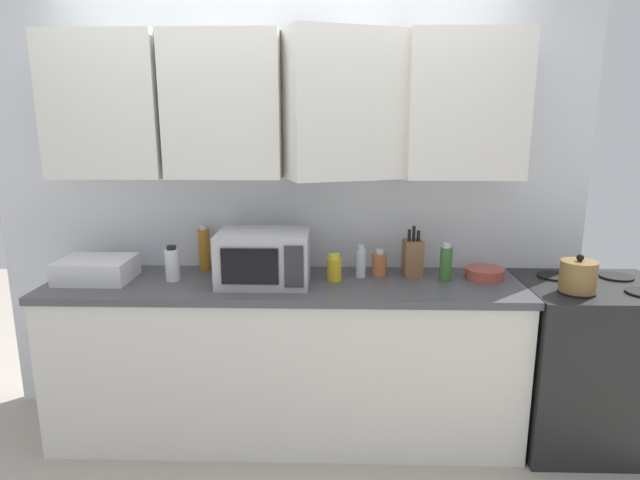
# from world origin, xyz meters

# --- Properties ---
(wall_back_with_cabinets) EXTENTS (3.43, 0.52, 2.60)m
(wall_back_with_cabinets) POSITION_xyz_m (0.00, -0.07, 1.58)
(wall_back_with_cabinets) COLOR white
(wall_back_with_cabinets) RESTS_ON ground_plane
(counter_run) EXTENTS (2.56, 0.63, 0.90)m
(counter_run) POSITION_xyz_m (0.00, -0.30, 0.45)
(counter_run) COLOR white
(counter_run) RESTS_ON ground_plane
(stove_range) EXTENTS (0.76, 0.64, 0.91)m
(stove_range) POSITION_xyz_m (1.66, -0.32, 0.45)
(stove_range) COLOR black
(stove_range) RESTS_ON ground_plane
(kettle) EXTENTS (0.18, 0.18, 0.19)m
(kettle) POSITION_xyz_m (1.49, -0.46, 0.99)
(kettle) COLOR olive
(kettle) RESTS_ON stove_range
(microwave) EXTENTS (0.48, 0.37, 0.28)m
(microwave) POSITION_xyz_m (-0.10, -0.32, 1.04)
(microwave) COLOR #B7B7BC
(microwave) RESTS_ON counter_run
(dish_rack) EXTENTS (0.38, 0.30, 0.12)m
(dish_rack) POSITION_xyz_m (-1.02, -0.30, 0.96)
(dish_rack) COLOR silver
(dish_rack) RESTS_ON counter_run
(knife_block) EXTENTS (0.11, 0.13, 0.29)m
(knife_block) POSITION_xyz_m (0.71, -0.17, 1.00)
(knife_block) COLOR brown
(knife_block) RESTS_ON counter_run
(bottle_spice_jar) EXTENTS (0.08, 0.08, 0.15)m
(bottle_spice_jar) POSITION_xyz_m (0.52, -0.17, 0.97)
(bottle_spice_jar) COLOR #BC6638
(bottle_spice_jar) RESTS_ON counter_run
(bottle_amber_vinegar) EXTENTS (0.06, 0.06, 0.27)m
(bottle_amber_vinegar) POSITION_xyz_m (-0.48, -0.08, 1.03)
(bottle_amber_vinegar) COLOR #AD701E
(bottle_amber_vinegar) RESTS_ON counter_run
(bottle_clear_tall) EXTENTS (0.06, 0.06, 0.18)m
(bottle_clear_tall) POSITION_xyz_m (0.42, -0.20, 0.98)
(bottle_clear_tall) COLOR silver
(bottle_clear_tall) RESTS_ON counter_run
(bottle_white_jar) EXTENTS (0.08, 0.08, 0.19)m
(bottle_white_jar) POSITION_xyz_m (-0.61, -0.30, 0.99)
(bottle_white_jar) COLOR white
(bottle_white_jar) RESTS_ON counter_run
(bottle_yellow_mustard) EXTENTS (0.08, 0.08, 0.15)m
(bottle_yellow_mustard) POSITION_xyz_m (0.27, -0.27, 0.97)
(bottle_yellow_mustard) COLOR gold
(bottle_yellow_mustard) RESTS_ON counter_run
(bottle_green_oil) EXTENTS (0.07, 0.07, 0.21)m
(bottle_green_oil) POSITION_xyz_m (0.87, -0.26, 1.00)
(bottle_green_oil) COLOR #386B2D
(bottle_green_oil) RESTS_ON counter_run
(bowl_ceramic_small) EXTENTS (0.21, 0.21, 0.06)m
(bowl_ceramic_small) POSITION_xyz_m (1.10, -0.21, 0.93)
(bowl_ceramic_small) COLOR #B24C3D
(bowl_ceramic_small) RESTS_ON counter_run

